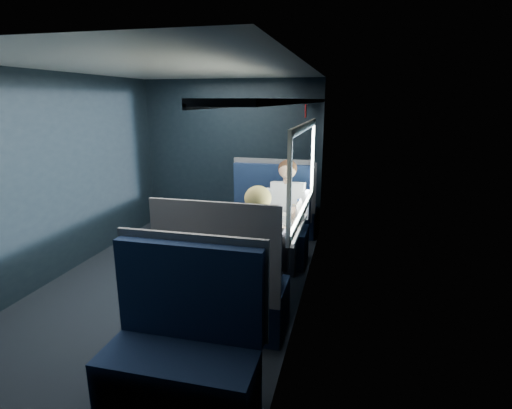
% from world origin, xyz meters
% --- Properties ---
extents(ground, '(2.80, 4.20, 0.01)m').
position_xyz_m(ground, '(0.00, 0.00, -0.01)').
color(ground, black).
extents(room_shell, '(3.00, 4.40, 2.40)m').
position_xyz_m(room_shell, '(0.02, 0.00, 1.48)').
color(room_shell, black).
rests_on(room_shell, ground).
extents(table, '(0.62, 1.00, 0.74)m').
position_xyz_m(table, '(1.03, 0.00, 0.66)').
color(table, '#54565E').
rests_on(table, ground).
extents(seat_bay_near, '(1.04, 0.62, 1.26)m').
position_xyz_m(seat_bay_near, '(0.84, 0.87, 0.42)').
color(seat_bay_near, '#0B1632').
rests_on(seat_bay_near, ground).
extents(seat_bay_far, '(1.04, 0.62, 1.26)m').
position_xyz_m(seat_bay_far, '(0.85, -0.87, 0.41)').
color(seat_bay_far, '#0B1632').
rests_on(seat_bay_far, ground).
extents(seat_row_front, '(1.04, 0.51, 1.16)m').
position_xyz_m(seat_row_front, '(0.85, 1.80, 0.41)').
color(seat_row_front, '#0B1632').
rests_on(seat_row_front, ground).
extents(seat_row_back, '(1.04, 0.51, 1.16)m').
position_xyz_m(seat_row_back, '(0.85, -1.80, 0.41)').
color(seat_row_back, '#0B1632').
rests_on(seat_row_back, ground).
extents(man, '(0.53, 0.56, 1.32)m').
position_xyz_m(man, '(1.10, 0.70, 0.72)').
color(man, black).
rests_on(man, ground).
extents(woman, '(0.53, 0.56, 1.32)m').
position_xyz_m(woman, '(1.10, -0.71, 0.73)').
color(woman, black).
rests_on(woman, ground).
extents(papers, '(0.77, 0.95, 0.01)m').
position_xyz_m(papers, '(0.92, 0.12, 0.74)').
color(papers, white).
rests_on(papers, table).
extents(laptop, '(0.24, 0.31, 0.23)m').
position_xyz_m(laptop, '(1.28, 0.16, 0.80)').
color(laptop, silver).
rests_on(laptop, table).
extents(bottle_small, '(0.07, 0.07, 0.23)m').
position_xyz_m(bottle_small, '(1.31, 0.26, 0.84)').
color(bottle_small, silver).
rests_on(bottle_small, table).
extents(cup, '(0.07, 0.07, 0.09)m').
position_xyz_m(cup, '(1.33, 0.36, 0.78)').
color(cup, white).
rests_on(cup, table).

